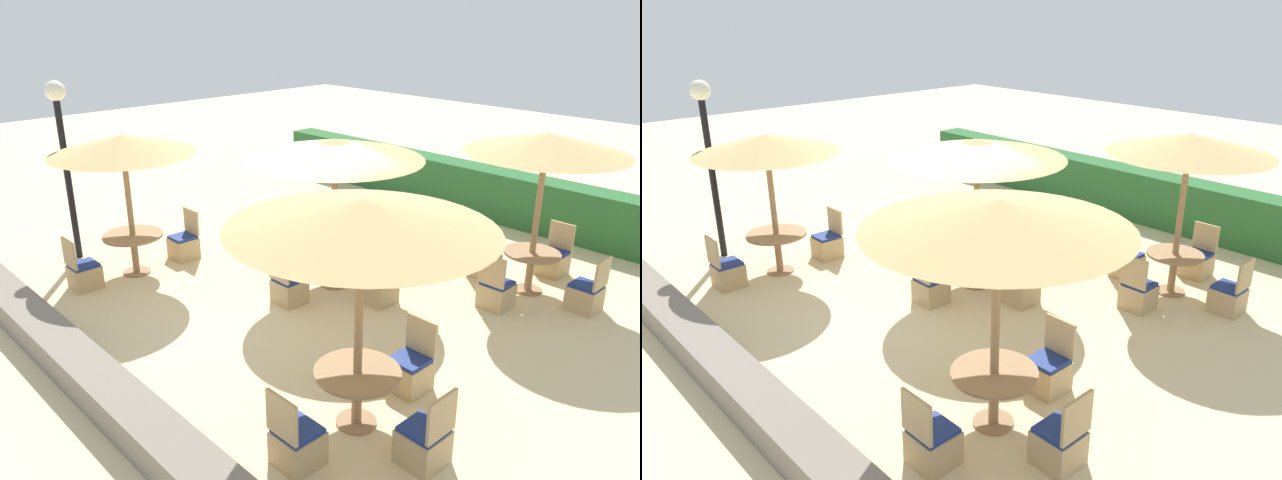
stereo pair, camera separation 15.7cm
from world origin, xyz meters
TOP-DOWN VIEW (x-y plane):
  - ground_plane at (0.00, 0.00)m, footprint 40.00×40.00m
  - hedge_row at (0.00, 6.04)m, footprint 13.00×0.70m
  - stone_border at (0.00, -3.54)m, footprint 10.00×0.56m
  - lamp_post at (-4.22, -1.78)m, footprint 0.36×0.36m
  - parasol_front_right at (2.91, -1.57)m, footprint 2.89×2.89m
  - round_table_front_right at (2.91, -1.57)m, footprint 1.01×1.01m
  - patio_chair_front_right_south at (2.95, -2.53)m, footprint 0.46×0.46m
  - patio_chair_front_right_north at (2.90, -0.58)m, footprint 0.46×0.46m
  - patio_chair_front_right_east at (3.87, -1.55)m, footprint 0.46×0.46m
  - parasol_center at (0.03, 0.90)m, footprint 2.90×2.90m
  - round_table_center at (0.03, 0.90)m, footprint 1.19×1.19m
  - patio_chair_center_east at (1.05, 0.96)m, footprint 0.46×0.46m
  - patio_chair_center_south at (0.02, -0.12)m, footprint 0.46×0.46m
  - patio_chair_center_north at (-0.00, 1.98)m, footprint 0.46×0.46m
  - patio_chair_center_west at (-1.03, 0.87)m, footprint 0.46×0.46m
  - parasol_back_right at (2.46, 3.13)m, footprint 2.56×2.56m
  - round_table_back_right at (2.46, 3.13)m, footprint 0.92×0.92m
  - patio_chair_back_right_east at (3.45, 3.13)m, footprint 0.46×0.46m
  - patio_chair_back_right_north at (2.41, 4.08)m, footprint 0.46×0.46m
  - patio_chair_back_right_west at (1.57, 3.12)m, footprint 0.46×0.46m
  - patio_chair_back_right_south at (2.41, 2.18)m, footprint 0.46×0.46m
  - parasol_front_left at (-2.78, -1.34)m, footprint 2.45×2.45m
  - round_table_front_left at (-2.78, -1.34)m, footprint 1.05×1.05m
  - patio_chair_front_left_north at (-2.80, -0.32)m, footprint 0.46×0.46m
  - patio_chair_front_left_south at (-2.80, -2.29)m, footprint 0.46×0.46m

SIDE VIEW (x-z plane):
  - ground_plane at x=0.00m, z-range 0.00..0.00m
  - stone_border at x=0.00m, z-range 0.00..0.42m
  - patio_chair_front_right_south at x=2.95m, z-range -0.20..0.73m
  - patio_chair_front_right_north at x=2.90m, z-range -0.20..0.73m
  - patio_chair_front_right_east at x=3.87m, z-range -0.20..0.73m
  - patio_chair_center_east at x=1.05m, z-range -0.20..0.73m
  - patio_chair_center_south at x=0.02m, z-range -0.20..0.73m
  - patio_chair_center_north at x=0.00m, z-range -0.20..0.73m
  - patio_chair_center_west at x=-1.03m, z-range -0.20..0.73m
  - patio_chair_back_right_east at x=3.45m, z-range -0.20..0.73m
  - patio_chair_back_right_north at x=2.41m, z-range -0.20..0.73m
  - patio_chair_back_right_west at x=1.57m, z-range -0.20..0.73m
  - patio_chair_back_right_south at x=2.41m, z-range -0.20..0.73m
  - patio_chair_front_left_north at x=-2.80m, z-range -0.20..0.73m
  - patio_chair_front_left_south at x=-2.80m, z-range -0.20..0.73m
  - round_table_back_right at x=2.46m, z-range 0.17..0.88m
  - round_table_front_right at x=2.91m, z-range 0.19..0.90m
  - hedge_row at x=0.00m, z-range 0.00..1.10m
  - round_table_front_left at x=-2.78m, z-range 0.21..0.95m
  - round_table_center at x=0.03m, z-range 0.23..0.98m
  - parasol_front_left at x=-2.78m, z-range 1.08..3.60m
  - lamp_post at x=-4.22m, z-range 0.69..4.01m
  - parasol_center at x=0.03m, z-range 1.11..3.66m
  - parasol_back_right at x=2.46m, z-range 1.18..3.88m
  - parasol_front_right at x=2.91m, z-range 1.19..3.93m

